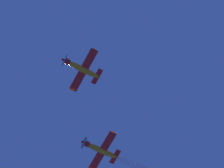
% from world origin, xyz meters
% --- Properties ---
extents(airplane_lead, '(8.80, 9.97, 3.77)m').
position_xyz_m(airplane_lead, '(0.10, 5.83, 89.34)').
color(airplane_lead, orange).
extents(airplane_left_wingman, '(8.81, 9.97, 3.64)m').
position_xyz_m(airplane_left_wingman, '(9.87, 20.78, 88.37)').
color(airplane_left_wingman, orange).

